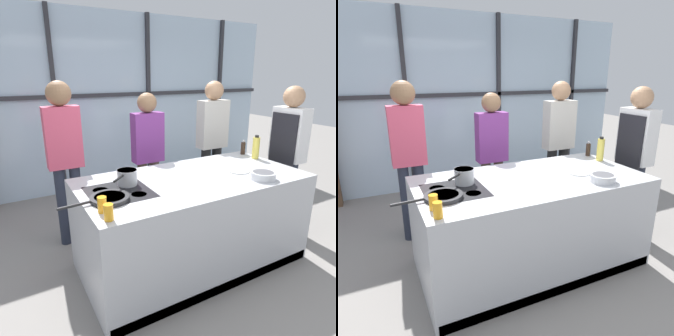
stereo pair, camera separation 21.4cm
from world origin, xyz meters
TOP-DOWN VIEW (x-y plane):
  - ground_plane at (0.00, 0.00)m, footprint 18.00×18.00m
  - back_window_wall at (0.00, 2.59)m, footprint 6.40×0.10m
  - demo_island at (-0.00, -0.00)m, footprint 2.19×1.09m
  - chef at (1.43, 0.11)m, footprint 0.24×0.42m
  - spectator_far_left at (-0.98, 1.00)m, footprint 0.37×0.25m
  - spectator_center_left at (0.00, 1.00)m, footprint 0.38×0.23m
  - spectator_center_right at (0.98, 1.00)m, footprint 0.42×0.25m
  - frying_pan at (-0.89, -0.13)m, footprint 0.56×0.31m
  - saucepan at (-0.63, 0.12)m, footprint 0.28×0.27m
  - white_plate at (0.49, -0.07)m, footprint 0.22×0.22m
  - mixing_bowl at (0.54, -0.36)m, footprint 0.23×0.23m
  - oil_bottle at (0.99, 0.19)m, footprint 0.08×0.08m
  - pepper_grinder at (1.00, 0.41)m, footprint 0.05×0.05m
  - juice_glass_near at (-0.99, -0.44)m, footprint 0.07×0.07m
  - juice_glass_far at (-0.99, -0.30)m, footprint 0.07×0.07m

SIDE VIEW (x-z plane):
  - ground_plane at x=0.00m, z-range 0.00..0.00m
  - demo_island at x=0.00m, z-range 0.00..0.93m
  - white_plate at x=0.49m, z-range 0.93..0.94m
  - frying_pan at x=-0.89m, z-range 0.93..0.97m
  - mixing_bowl at x=0.54m, z-range 0.93..1.00m
  - spectator_center_left at x=0.00m, z-range 0.14..1.80m
  - juice_glass_near at x=-0.99m, z-range 0.93..1.05m
  - juice_glass_far at x=-0.99m, z-range 0.93..1.05m
  - chef at x=1.43m, z-range 0.13..1.87m
  - saucepan at x=-0.63m, z-range 0.93..1.07m
  - pepper_grinder at x=1.00m, z-range 0.92..1.10m
  - spectator_center_right at x=0.98m, z-range 0.14..1.93m
  - oil_bottle at x=0.99m, z-range 0.92..1.19m
  - spectator_far_left at x=-0.98m, z-range 0.18..1.99m
  - back_window_wall at x=0.00m, z-range 0.00..2.80m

